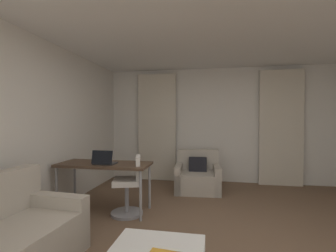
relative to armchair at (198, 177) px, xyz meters
The scene contains 10 objects.
ground_plane 2.23m from the armchair, 80.36° to the right, with size 12.00×12.00×0.00m, color brown.
wall_window 1.39m from the armchair, 66.45° to the left, with size 5.12×0.06×2.60m.
wall_left 3.24m from the armchair, 134.73° to the right, with size 0.06×6.12×2.60m.
ceiling 3.24m from the armchair, 80.36° to the right, with size 5.12×6.12×0.06m, color white.
curtain_left_panel 1.58m from the armchair, 144.39° to the left, with size 0.90×0.06×2.50m.
curtain_right_panel 2.13m from the armchair, 22.41° to the left, with size 0.90×0.06×2.50m.
armchair is the anchor object (origin of this frame).
desk 1.97m from the armchair, 135.08° to the right, with size 1.41×0.59×0.75m.
desk_chair 1.70m from the armchair, 123.51° to the right, with size 0.50×0.50×0.88m.
laptop 2.03m from the armchair, 132.06° to the right, with size 0.32×0.25×0.22m.
Camera 1 is at (-0.08, -2.67, 1.43)m, focal length 25.87 mm.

